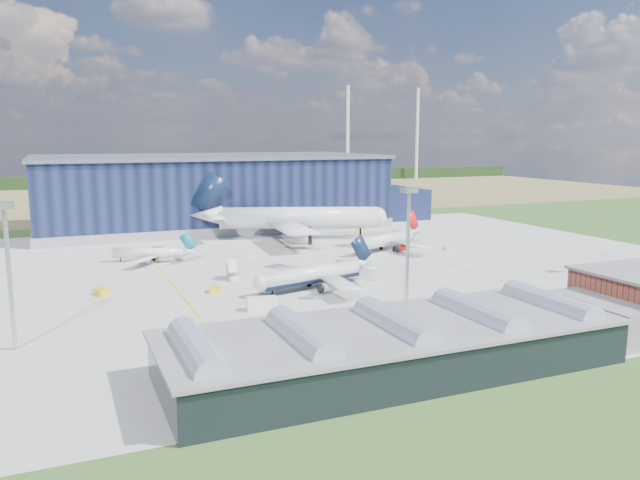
{
  "coord_description": "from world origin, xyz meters",
  "views": [
    {
      "loc": [
        -52.78,
        -133.56,
        32.62
      ],
      "look_at": [
        7.48,
        7.9,
        7.15
      ],
      "focal_mm": 35.0,
      "sensor_mm": 36.0,
      "label": 1
    }
  ],
  "objects": [
    {
      "name": "ground",
      "position": [
        0.0,
        0.0,
        0.0
      ],
      "size": [
        600.0,
        600.0,
        0.0
      ],
      "primitive_type": "plane",
      "color": "#2A541F",
      "rests_on": "ground"
    },
    {
      "name": "apron",
      "position": [
        0.0,
        10.0,
        0.03
      ],
      "size": [
        220.0,
        160.0,
        0.08
      ],
      "color": "#A8A9A3",
      "rests_on": "ground"
    },
    {
      "name": "farmland",
      "position": [
        0.0,
        220.0,
        0.0
      ],
      "size": [
        600.0,
        220.0,
        0.01
      ],
      "primitive_type": "cube",
      "color": "olive",
      "rests_on": "ground"
    },
    {
      "name": "treeline",
      "position": [
        0.0,
        300.0,
        4.0
      ],
      "size": [
        600.0,
        8.0,
        8.0
      ],
      "primitive_type": "cube",
      "color": "black",
      "rests_on": "ground"
    },
    {
      "name": "hangar",
      "position": [
        2.81,
        94.8,
        11.62
      ],
      "size": [
        145.0,
        62.0,
        26.1
      ],
      "color": "black",
      "rests_on": "ground"
    },
    {
      "name": "glass_concourse",
      "position": [
        -6.45,
        -60.0,
        3.69
      ],
      "size": [
        78.0,
        23.0,
        8.6
      ],
      "color": "black",
      "rests_on": "ground"
    },
    {
      "name": "light_mast_west",
      "position": [
        -60.0,
        -30.0,
        15.43
      ],
      "size": [
        2.6,
        2.6,
        23.0
      ],
      "color": "#ADAEB4",
      "rests_on": "ground"
    },
    {
      "name": "light_mast_center",
      "position": [
        10.0,
        -30.0,
        15.43
      ],
      "size": [
        2.6,
        2.6,
        23.0
      ],
      "color": "#ADAEB4",
      "rests_on": "ground"
    },
    {
      "name": "airliner_navy",
      "position": [
        -3.01,
        -12.0,
        5.22
      ],
      "size": [
        38.58,
        38.07,
        10.45
      ],
      "primitive_type": null,
      "rotation": [
        0.0,
        0.0,
        3.38
      ],
      "color": "silver",
      "rests_on": "ground"
    },
    {
      "name": "airliner_red",
      "position": [
        34.0,
        22.0,
        5.19
      ],
      "size": [
        41.9,
        41.56,
        10.37
      ],
      "primitive_type": null,
      "rotation": [
        0.0,
        0.0,
        3.57
      ],
      "color": "silver",
      "rests_on": "ground"
    },
    {
      "name": "airliner_widebody",
      "position": [
        19.09,
        52.96,
        10.51
      ],
      "size": [
        82.7,
        81.89,
        21.02
      ],
      "primitive_type": null,
      "rotation": [
        0.0,
        0.0,
        -0.36
      ],
      "color": "silver",
      "rests_on": "ground"
    },
    {
      "name": "airliner_regional",
      "position": [
        -31.16,
        32.38,
        3.9
      ],
      "size": [
        31.36,
        31.1,
        7.8
      ],
      "primitive_type": null,
      "rotation": [
        0.0,
        0.0,
        2.72
      ],
      "color": "silver",
      "rests_on": "ground"
    },
    {
      "name": "gse_tug_a",
      "position": [
        -45.2,
        0.63,
        0.73
      ],
      "size": [
        3.25,
        4.03,
        1.46
      ],
      "primitive_type": "cube",
      "rotation": [
        0.0,
        0.0,
        0.36
      ],
      "color": "gold",
      "rests_on": "ground"
    },
    {
      "name": "gse_tug_b",
      "position": [
        -23.03,
        -6.13,
        0.64
      ],
      "size": [
        2.55,
        3.32,
        1.29
      ],
      "primitive_type": "cube",
      "rotation": [
        0.0,
        0.0,
        -0.21
      ],
      "color": "gold",
      "rests_on": "ground"
    },
    {
      "name": "gse_van_a",
      "position": [
        -17.9,
        -23.36,
        1.25
      ],
      "size": [
        6.06,
        3.4,
        2.5
      ],
      "primitive_type": "cube",
      "rotation": [
        0.0,
        0.0,
        1.41
      ],
      "color": "silver",
      "rests_on": "ground"
    },
    {
      "name": "gse_cart_a",
      "position": [
        51.76,
        16.5,
        0.59
      ],
      "size": [
        2.52,
        3.12,
        1.17
      ],
      "primitive_type": "cube",
      "rotation": [
        0.0,
        0.0,
        -0.3
      ],
      "color": "silver",
      "rests_on": "ground"
    },
    {
      "name": "gse_tug_c",
      "position": [
        47.29,
        62.0,
        0.75
      ],
      "size": [
        3.28,
        3.98,
        1.5
      ],
      "primitive_type": "cube",
      "rotation": [
        0.0,
        0.0,
        -0.39
      ],
      "color": "gold",
      "rests_on": "ground"
    },
    {
      "name": "gse_cart_b",
      "position": [
        -6.07,
        27.75,
        0.64
      ],
      "size": [
        3.51,
        3.35,
        1.27
      ],
      "primitive_type": "cube",
      "rotation": [
        0.0,
        0.0,
        0.9
      ],
      "color": "silver",
      "rests_on": "ground"
    },
    {
      "name": "gse_van_c",
      "position": [
        39.55,
        -46.0,
        1.19
      ],
      "size": [
        5.31,
        3.25,
        2.38
      ],
      "primitive_type": "cube",
      "rotation": [
        0.0,
        0.0,
        1.76
      ],
      "color": "silver",
      "rests_on": "ground"
    },
    {
      "name": "airstair",
      "position": [
        -16.31,
        4.61,
        1.52
      ],
      "size": [
        2.41,
        4.92,
        3.03
      ],
      "primitive_type": "cube",
      "rotation": [
        0.0,
        0.0,
        -0.11
      ],
      "color": "silver",
      "rests_on": "ground"
    },
    {
      "name": "car_b",
      "position": [
        4.69,
        -48.0,
        0.66
      ],
      "size": [
        4.2,
        2.34,
        1.31
      ],
      "primitive_type": "imported",
      "rotation": [
        0.0,
        0.0,
        1.32
      ],
      "color": "#99999E",
      "rests_on": "ground"
    }
  ]
}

